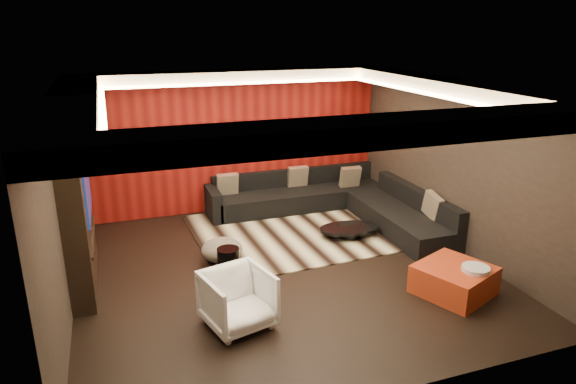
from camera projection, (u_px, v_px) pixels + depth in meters
name	position (u px, v px, depth m)	size (l,w,h in m)	color
floor	(283.00, 270.00, 7.92)	(6.00, 6.00, 0.02)	black
ceiling	(282.00, 86.00, 7.04)	(6.00, 6.00, 0.02)	silver
wall_back	(233.00, 141.00, 10.18)	(6.00, 0.02, 2.80)	black
wall_left	(59.00, 207.00, 6.53)	(0.02, 6.00, 2.80)	black
wall_right	(455.00, 165.00, 8.44)	(0.02, 6.00, 2.80)	black
red_feature_wall	(234.00, 142.00, 10.14)	(5.98, 0.05, 2.78)	#6B0C0A
soffit_back	(235.00, 76.00, 9.50)	(6.00, 0.60, 0.22)	silver
soffit_front	(378.00, 131.00, 4.66)	(6.00, 0.60, 0.22)	silver
soffit_left	(72.00, 104.00, 6.23)	(0.60, 4.80, 0.22)	silver
soffit_right	(447.00, 87.00, 7.94)	(0.60, 4.80, 0.22)	silver
cove_back	(240.00, 83.00, 9.22)	(4.80, 0.08, 0.04)	#FFD899
cove_front	(360.00, 133.00, 5.00)	(4.80, 0.08, 0.04)	#FFD899
cove_left	(102.00, 110.00, 6.36)	(0.08, 4.80, 0.04)	#FFD899
cove_right	(428.00, 94.00, 7.86)	(0.08, 4.80, 0.04)	#FFD899
tv_surround	(77.00, 212.00, 7.21)	(0.30, 2.00, 2.20)	black
tv_screen	(86.00, 187.00, 7.15)	(0.04, 1.30, 0.80)	black
tv_shelf	(93.00, 237.00, 7.39)	(0.04, 1.60, 0.04)	black
rug	(306.00, 229.00, 9.47)	(4.00, 3.00, 0.02)	beige
coffee_table	(349.00, 232.00, 9.09)	(1.07, 1.07, 0.18)	black
drum_stool	(228.00, 261.00, 7.73)	(0.34, 0.34, 0.40)	black
striped_pouf	(222.00, 250.00, 8.14)	(0.65, 0.65, 0.36)	beige
white_side_table	(474.00, 282.00, 7.05)	(0.38, 0.38, 0.47)	silver
orange_ottoman	(454.00, 280.00, 7.18)	(0.92, 0.92, 0.41)	#9D3A14
armchair	(238.00, 300.00, 6.36)	(0.78, 0.80, 0.73)	white
sectional_sofa	(335.00, 204.00, 10.06)	(3.65, 3.50, 0.75)	black
throw_pillows	(324.00, 185.00, 10.03)	(3.34, 2.82, 0.50)	#C6B191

